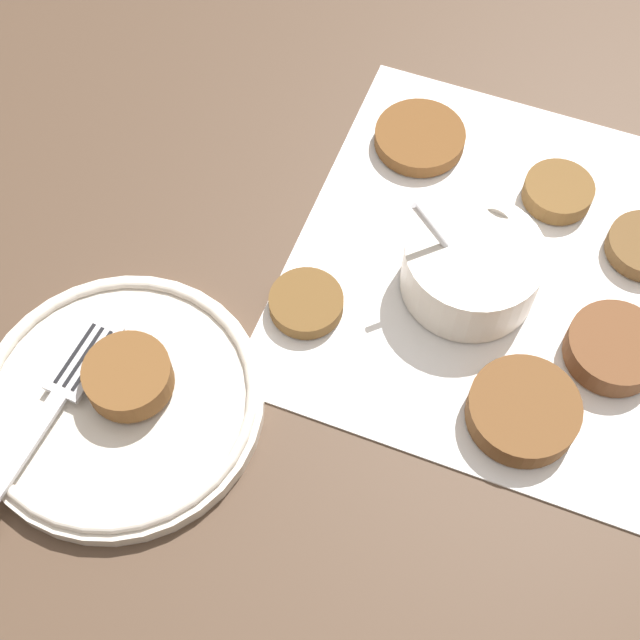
{
  "coord_description": "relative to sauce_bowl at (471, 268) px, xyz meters",
  "views": [
    {
      "loc": [
        -0.4,
        -0.07,
        0.59
      ],
      "look_at": [
        -0.12,
        0.09,
        0.02
      ],
      "focal_mm": 50.0,
      "sensor_mm": 36.0,
      "label": 1
    }
  ],
  "objects": [
    {
      "name": "napkin",
      "position": [
        0.03,
        -0.02,
        -0.02
      ],
      "size": [
        0.39,
        0.37,
        0.0
      ],
      "color": "white",
      "rests_on": "ground_plane"
    },
    {
      "name": "sauce_bowl",
      "position": [
        0.0,
        0.0,
        0.0
      ],
      "size": [
        0.11,
        0.1,
        0.09
      ],
      "color": "silver",
      "rests_on": "napkin"
    },
    {
      "name": "fritter_on_plate",
      "position": [
        -0.2,
        0.17,
        0.0
      ],
      "size": [
        0.06,
        0.06,
        0.02
      ],
      "color": "brown",
      "rests_on": "serving_plate"
    },
    {
      "name": "fritter_4",
      "position": [
        -0.0,
        -0.12,
        -0.01
      ],
      "size": [
        0.07,
        0.07,
        0.02
      ],
      "color": "brown",
      "rests_on": "napkin"
    },
    {
      "name": "fritter_5",
      "position": [
        -0.08,
        0.1,
        -0.01
      ],
      "size": [
        0.06,
        0.06,
        0.01
      ],
      "color": "brown",
      "rests_on": "napkin"
    },
    {
      "name": "ground_plane",
      "position": [
        0.03,
        -0.02,
        -0.03
      ],
      "size": [
        4.0,
        4.0,
        0.0
      ],
      "primitive_type": "plane",
      "color": "#4C3828"
    },
    {
      "name": "fritter_2",
      "position": [
        -0.08,
        -0.08,
        -0.01
      ],
      "size": [
        0.08,
        0.08,
        0.02
      ],
      "color": "brown",
      "rests_on": "napkin"
    },
    {
      "name": "fritter_1",
      "position": [
        0.11,
        0.1,
        -0.01
      ],
      "size": [
        0.08,
        0.08,
        0.01
      ],
      "color": "brown",
      "rests_on": "napkin"
    },
    {
      "name": "fork",
      "position": [
        -0.24,
        0.21,
        -0.0
      ],
      "size": [
        0.17,
        0.04,
        0.0
      ],
      "color": "silver",
      "rests_on": "serving_plate"
    },
    {
      "name": "serving_plate",
      "position": [
        -0.22,
        0.17,
        -0.02
      ],
      "size": [
        0.21,
        0.21,
        0.02
      ],
      "color": "silver",
      "rests_on": "ground_plane"
    },
    {
      "name": "fritter_0",
      "position": [
        0.11,
        -0.03,
        -0.01
      ],
      "size": [
        0.06,
        0.06,
        0.02
      ],
      "color": "brown",
      "rests_on": "napkin"
    }
  ]
}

